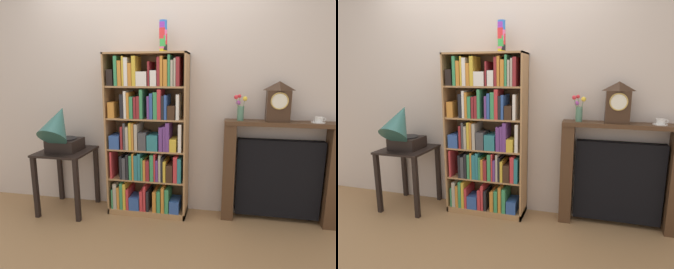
{
  "view_description": "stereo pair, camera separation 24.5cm",
  "coord_description": "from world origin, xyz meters",
  "views": [
    {
      "loc": [
        0.78,
        -2.72,
        1.48
      ],
      "look_at": [
        0.22,
        0.14,
        0.87
      ],
      "focal_mm": 31.13,
      "sensor_mm": 36.0,
      "label": 1
    },
    {
      "loc": [
        1.02,
        -2.67,
        1.48
      ],
      "look_at": [
        0.22,
        0.14,
        0.87
      ],
      "focal_mm": 31.13,
      "sensor_mm": 36.0,
      "label": 2
    }
  ],
  "objects": [
    {
      "name": "ground_plane",
      "position": [
        0.0,
        0.0,
        -0.01
      ],
      "size": [
        7.96,
        6.4,
        0.02
      ],
      "primitive_type": "cube",
      "color": "#997047"
    },
    {
      "name": "wall_back",
      "position": [
        0.22,
        0.33,
        1.3
      ],
      "size": [
        4.96,
        0.08,
        2.6
      ],
      "primitive_type": "cube",
      "color": "beige",
      "rests_on": "ground"
    },
    {
      "name": "bookshelf",
      "position": [
        0.0,
        0.14,
        0.8
      ],
      "size": [
        0.83,
        0.3,
        1.69
      ],
      "color": "#A87A4C",
      "rests_on": "ground"
    },
    {
      "name": "cup_stack",
      "position": [
        0.17,
        0.16,
        1.84
      ],
      "size": [
        0.08,
        0.08,
        0.3
      ],
      "color": "yellow",
      "rests_on": "bookshelf"
    },
    {
      "name": "side_table_left",
      "position": [
        -0.88,
        0.03,
        0.51
      ],
      "size": [
        0.53,
        0.53,
        0.68
      ],
      "color": "black",
      "rests_on": "ground"
    },
    {
      "name": "gramophone",
      "position": [
        -0.88,
        -0.05,
        0.93
      ],
      "size": [
        0.32,
        0.49,
        0.55
      ],
      "color": "black",
      "rests_on": "side_table_left"
    },
    {
      "name": "fireplace_mantel",
      "position": [
        1.33,
        0.21,
        0.51
      ],
      "size": [
        1.1,
        0.21,
        1.03
      ],
      "color": "#472D1C",
      "rests_on": "ground"
    },
    {
      "name": "mantel_clock",
      "position": [
        1.28,
        0.19,
        1.22
      ],
      "size": [
        0.21,
        0.13,
        0.38
      ],
      "color": "#382316",
      "rests_on": "fireplace_mantel"
    },
    {
      "name": "flower_vase",
      "position": [
        0.93,
        0.19,
        1.15
      ],
      "size": [
        0.13,
        0.09,
        0.25
      ],
      "color": "#4C7A60",
      "rests_on": "fireplace_mantel"
    },
    {
      "name": "teacup_with_saucer",
      "position": [
        1.65,
        0.19,
        1.06
      ],
      "size": [
        0.13,
        0.13,
        0.05
      ],
      "color": "white",
      "rests_on": "fireplace_mantel"
    }
  ]
}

